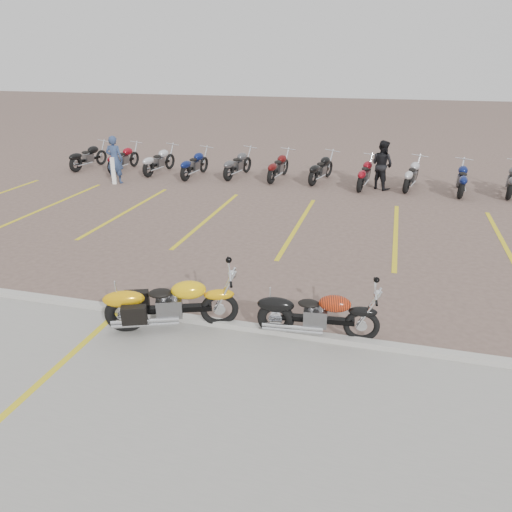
{
  "coord_description": "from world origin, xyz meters",
  "views": [
    {
      "loc": [
        2.4,
        -9.37,
        4.52
      ],
      "look_at": [
        -0.06,
        -0.37,
        0.75
      ],
      "focal_mm": 35.0,
      "sensor_mm": 36.0,
      "label": 1
    }
  ],
  "objects_px": {
    "person_a": "(115,160)",
    "person_b": "(382,165)",
    "flame_cruiser": "(315,316)",
    "bollard": "(113,171)",
    "yellow_cruiser": "(169,305)"
  },
  "relations": [
    {
      "from": "person_a",
      "to": "person_b",
      "type": "height_order",
      "value": "person_a"
    },
    {
      "from": "bollard",
      "to": "person_b",
      "type": "bearing_deg",
      "value": 11.03
    },
    {
      "from": "person_a",
      "to": "person_b",
      "type": "relative_size",
      "value": 1.02
    },
    {
      "from": "flame_cruiser",
      "to": "person_b",
      "type": "distance_m",
      "value": 10.9
    },
    {
      "from": "flame_cruiser",
      "to": "person_a",
      "type": "xyz_separation_m",
      "value": [
        -9.01,
        9.13,
        0.46
      ]
    },
    {
      "from": "person_b",
      "to": "bollard",
      "type": "bearing_deg",
      "value": 48.05
    },
    {
      "from": "person_a",
      "to": "bollard",
      "type": "xyz_separation_m",
      "value": [
        -0.01,
        -0.15,
        -0.39
      ]
    },
    {
      "from": "bollard",
      "to": "flame_cruiser",
      "type": "bearing_deg",
      "value": -44.88
    },
    {
      "from": "person_b",
      "to": "bollard",
      "type": "xyz_separation_m",
      "value": [
        -9.7,
        -1.89,
        -0.37
      ]
    },
    {
      "from": "person_a",
      "to": "person_b",
      "type": "xyz_separation_m",
      "value": [
        9.69,
        1.74,
        -0.02
      ]
    },
    {
      "from": "person_b",
      "to": "person_a",
      "type": "bearing_deg",
      "value": 47.22
    },
    {
      "from": "yellow_cruiser",
      "to": "person_a",
      "type": "height_order",
      "value": "person_a"
    },
    {
      "from": "flame_cruiser",
      "to": "person_b",
      "type": "height_order",
      "value": "person_b"
    },
    {
      "from": "yellow_cruiser",
      "to": "person_a",
      "type": "bearing_deg",
      "value": 103.08
    },
    {
      "from": "yellow_cruiser",
      "to": "bollard",
      "type": "bearing_deg",
      "value": 103.53
    }
  ]
}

